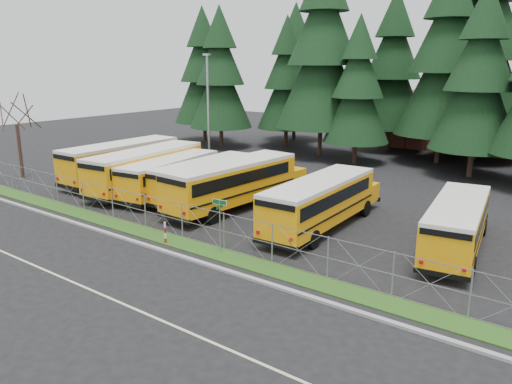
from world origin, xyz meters
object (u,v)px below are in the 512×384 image
bus_1 (150,170)px  striped_bollard (165,233)px  bus_2 (173,176)px  bus_east (457,226)px  bus_6 (322,204)px  bus_0 (125,162)px  bus_4 (236,184)px  light_standard (208,107)px  street_sign (220,215)px  bus_3 (208,180)px

bus_1 → striped_bollard: bearing=-44.1°
bus_2 → bus_1: bearing=173.6°
bus_east → bus_6: bearing=178.4°
bus_0 → bus_6: bearing=-4.3°
bus_east → bus_4: bearing=173.7°
bus_2 → light_standard: size_ratio=1.04×
bus_6 → bus_east: 7.35m
bus_4 → bus_6: (6.67, -0.34, -0.10)m
bus_4 → light_standard: light_standard is taller
bus_0 → street_sign: bus_0 is taller
bus_east → striped_bollard: 15.10m
bus_4 → striped_bollard: 7.77m
bus_2 → striped_bollard: size_ratio=8.77×
bus_3 → street_sign: street_sign is taller
bus_0 → bus_4: size_ratio=1.00×
bus_6 → bus_east: (7.29, 0.89, -0.13)m
bus_3 → bus_2: bearing=-167.1°
striped_bollard → bus_2: bearing=133.3°
bus_east → street_sign: 12.05m
bus_0 → bus_4: 12.12m
bus_east → striped_bollard: bus_east is taller
light_standard → striped_bollard: bearing=-54.7°
bus_1 → street_sign: bearing=-33.8°
bus_3 → bus_east: bus_3 is taller
bus_2 → bus_3: size_ratio=1.00×
bus_6 → light_standard: light_standard is taller
bus_0 → bus_3: 9.11m
bus_2 → bus_east: bearing=-5.7°
bus_3 → striped_bollard: 9.24m
bus_1 → bus_6: bus_1 is taller
street_sign → light_standard: bearing=133.3°
bus_2 → bus_6: bus_6 is taller
bus_3 → bus_0: bearing=177.0°
bus_2 → bus_6: (12.38, -0.16, 0.10)m
bus_east → light_standard: bearing=152.3°
bus_3 → bus_4: size_ratio=0.87×
bus_4 → striped_bollard: bus_4 is taller
light_standard → bus_6: bearing=-28.7°
bus_6 → light_standard: bearing=149.2°
bus_0 → light_standard: (1.57, 8.39, 3.93)m
bus_2 → bus_3: bus_2 is taller
bus_0 → bus_6: (18.77, -1.01, -0.10)m
bus_2 → bus_east: (19.68, 0.73, -0.04)m
bus_4 → bus_1: bearing=-175.0°
bus_1 → bus_6: size_ratio=1.06×
bus_1 → bus_4: bus_4 is taller
bus_2 → striped_bollard: bus_2 is taller
bus_1 → bus_6: (14.82, -0.10, -0.09)m
bus_east → light_standard: (-24.49, 8.52, 4.16)m
bus_6 → light_standard: 20.01m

